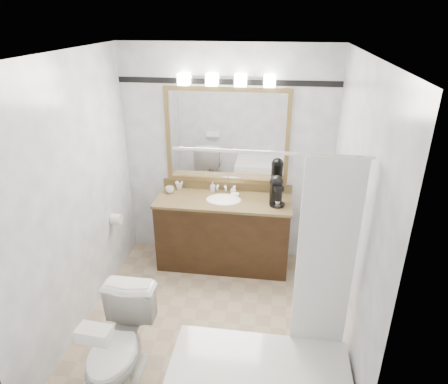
{
  "coord_description": "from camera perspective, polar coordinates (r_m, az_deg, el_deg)",
  "views": [
    {
      "loc": [
        0.57,
        -3.0,
        2.78
      ],
      "look_at": [
        0.1,
        0.35,
        1.25
      ],
      "focal_mm": 32.0,
      "sensor_mm": 36.0,
      "label": 1
    }
  ],
  "objects": [
    {
      "name": "mirror",
      "position": [
        4.5,
        0.41,
        7.89
      ],
      "size": [
        1.4,
        0.04,
        1.1
      ],
      "color": "olive",
      "rests_on": "room"
    },
    {
      "name": "tp_roll",
      "position": [
        4.55,
        -15.12,
        -3.75
      ],
      "size": [
        0.11,
        0.12,
        0.12
      ],
      "primitive_type": "cylinder",
      "rotation": [
        0.0,
        1.57,
        0.0
      ],
      "color": "white",
      "rests_on": "room"
    },
    {
      "name": "toilet",
      "position": [
        3.43,
        -14.72,
        -20.71
      ],
      "size": [
        0.44,
        0.77,
        0.78
      ],
      "primitive_type": "imported",
      "rotation": [
        0.0,
        0.0,
        0.0
      ],
      "color": "white",
      "rests_on": "ground"
    },
    {
      "name": "soap_bar",
      "position": [
        4.58,
        1.55,
        -0.35
      ],
      "size": [
        0.09,
        0.06,
        0.03
      ],
      "primitive_type": "cube",
      "rotation": [
        0.0,
        0.0,
        -0.0
      ],
      "color": "#ECECC3",
      "rests_on": "vanity"
    },
    {
      "name": "room",
      "position": [
        3.41,
        -2.47,
        -2.25
      ],
      "size": [
        2.42,
        2.62,
        2.52
      ],
      "color": "tan",
      "rests_on": "ground"
    },
    {
      "name": "vanity_light_bar",
      "position": [
        4.31,
        0.33,
        15.78
      ],
      "size": [
        1.02,
        0.14,
        0.12
      ],
      "color": "silver",
      "rests_on": "room"
    },
    {
      "name": "cup_right",
      "position": [
        4.77,
        -6.43,
        0.95
      ],
      "size": [
        0.11,
        0.11,
        0.09
      ],
      "primitive_type": "imported",
      "rotation": [
        0.0,
        0.0,
        -0.19
      ],
      "color": "white",
      "rests_on": "vanity"
    },
    {
      "name": "tissue_box",
      "position": [
        2.93,
        -18.01,
        -18.73
      ],
      "size": [
        0.24,
        0.14,
        0.09
      ],
      "primitive_type": "cube",
      "rotation": [
        0.0,
        0.0,
        -0.08
      ],
      "color": "white",
      "rests_on": "toilet"
    },
    {
      "name": "soap_bottle_a",
      "position": [
        4.68,
        -1.62,
        0.77
      ],
      "size": [
        0.06,
        0.06,
        0.11
      ],
      "primitive_type": "imported",
      "rotation": [
        0.0,
        0.0,
        -0.15
      ],
      "color": "white",
      "rests_on": "vanity"
    },
    {
      "name": "accent_stripe",
      "position": [
        4.38,
        0.45,
        15.48
      ],
      "size": [
        2.4,
        0.01,
        0.06
      ],
      "primitive_type": "cube",
      "color": "black",
      "rests_on": "room"
    },
    {
      "name": "vanity",
      "position": [
        4.68,
        -0.06,
        -5.56
      ],
      "size": [
        1.53,
        0.58,
        0.97
      ],
      "color": "black",
      "rests_on": "ground"
    },
    {
      "name": "cup_left",
      "position": [
        4.68,
        -7.76,
        0.34
      ],
      "size": [
        0.11,
        0.11,
        0.07
      ],
      "primitive_type": "imported",
      "rotation": [
        0.0,
        0.0,
        -0.18
      ],
      "color": "white",
      "rests_on": "vanity"
    },
    {
      "name": "coffee_maker",
      "position": [
        4.36,
        7.5,
        0.37
      ],
      "size": [
        0.18,
        0.21,
        0.33
      ],
      "rotation": [
        0.0,
        0.0,
        0.32
      ],
      "color": "black",
      "rests_on": "vanity"
    },
    {
      "name": "soap_bottle_b",
      "position": [
        4.62,
        1.33,
        0.33
      ],
      "size": [
        0.09,
        0.09,
        0.09
      ],
      "primitive_type": "imported",
      "rotation": [
        0.0,
        0.0,
        0.4
      ],
      "color": "white",
      "rests_on": "vanity"
    }
  ]
}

